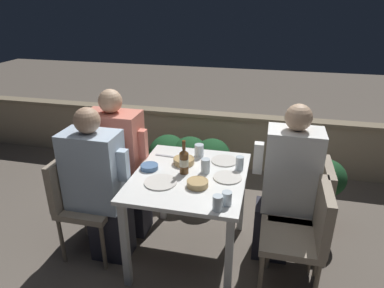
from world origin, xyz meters
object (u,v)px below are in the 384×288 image
at_px(person_blue_shirt, 99,186).
at_px(person_coral_top, 120,164).
at_px(chair_right_near, 306,230).
at_px(person_white_polo, 285,186).
at_px(chair_left_near, 79,195).
at_px(chair_left_far, 101,175).
at_px(potted_plant, 323,188).
at_px(chair_right_far, 309,203).
at_px(beer_bottle, 184,161).

distance_m(person_blue_shirt, person_coral_top, 0.34).
relative_size(chair_right_near, person_white_polo, 0.66).
relative_size(chair_left_near, person_blue_shirt, 0.68).
xyz_separation_m(chair_left_far, chair_right_near, (1.70, -0.38, 0.00)).
distance_m(person_blue_shirt, chair_left_far, 0.40).
distance_m(person_coral_top, person_white_polo, 1.37).
distance_m(chair_right_near, potted_plant, 0.83).
relative_size(chair_left_far, person_white_polo, 0.66).
bearing_deg(chair_right_far, person_white_polo, 180.00).
bearing_deg(chair_left_far, chair_right_far, -1.23).
bearing_deg(chair_left_far, chair_left_near, -93.07).
height_order(chair_left_far, person_white_polo, person_white_polo).
xyz_separation_m(chair_right_near, chair_right_far, (0.05, 0.34, 0.00)).
distance_m(chair_right_far, potted_plant, 0.49).
xyz_separation_m(person_coral_top, chair_right_far, (1.56, -0.04, -0.13)).
distance_m(chair_left_far, chair_right_near, 1.75).
distance_m(chair_left_far, chair_right_far, 1.75).
bearing_deg(chair_right_far, person_blue_shirt, -169.04).
xyz_separation_m(chair_left_near, chair_right_far, (1.77, 0.31, 0.00)).
bearing_deg(person_coral_top, person_white_polo, -1.57).
height_order(chair_left_near, potted_plant, chair_left_near).
height_order(chair_right_far, potted_plant, chair_right_far).
height_order(person_blue_shirt, person_coral_top, person_coral_top).
relative_size(person_coral_top, beer_bottle, 4.94).
bearing_deg(chair_left_near, chair_right_far, 9.80).
bearing_deg(chair_left_far, beer_bottle, -12.62).
relative_size(chair_left_far, beer_bottle, 3.22).
xyz_separation_m(person_coral_top, potted_plant, (1.72, 0.41, -0.23)).
bearing_deg(person_blue_shirt, chair_right_far, 10.96).
bearing_deg(person_coral_top, chair_left_far, 180.00).
bearing_deg(potted_plant, chair_right_near, -104.83).
xyz_separation_m(chair_left_far, person_white_polo, (1.56, -0.04, 0.13)).
height_order(chair_left_near, person_coral_top, person_coral_top).
distance_m(person_blue_shirt, chair_right_far, 1.61).
distance_m(person_white_polo, beer_bottle, 0.79).
xyz_separation_m(person_white_polo, beer_bottle, (-0.76, -0.14, 0.19)).
height_order(chair_left_far, potted_plant, chair_left_far).
bearing_deg(potted_plant, person_coral_top, -166.53).
distance_m(chair_left_far, person_white_polo, 1.57).
distance_m(person_blue_shirt, chair_right_near, 1.53).
distance_m(person_coral_top, chair_right_far, 1.57).
distance_m(person_blue_shirt, potted_plant, 1.91).
bearing_deg(person_coral_top, person_blue_shirt, -92.83).
relative_size(chair_left_near, person_white_polo, 0.66).
relative_size(chair_left_near, person_coral_top, 0.65).
relative_size(person_blue_shirt, beer_bottle, 4.77).
distance_m(person_blue_shirt, beer_bottle, 0.69).
distance_m(chair_left_near, person_coral_top, 0.42).
distance_m(chair_left_near, person_blue_shirt, 0.22).
relative_size(person_coral_top, chair_right_near, 1.53).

